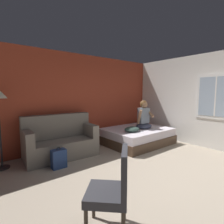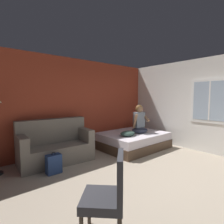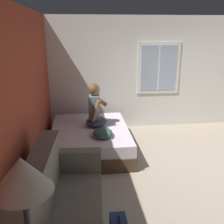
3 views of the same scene
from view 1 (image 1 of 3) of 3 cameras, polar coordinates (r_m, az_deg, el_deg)
name	(u,v)px [view 1 (image 1 of 3)]	position (r m, az deg, el deg)	size (l,w,h in m)	color
ground_plane	(175,184)	(3.49, 20.01, -21.30)	(40.00, 40.00, 0.00)	tan
wall_back_accent	(85,101)	(5.40, -8.95, 3.70)	(10.07, 0.16, 2.70)	#993823
bed	(137,136)	(5.59, 8.11, -7.76)	(1.98, 1.57, 0.48)	#4C3828
couch	(60,141)	(4.60, -16.52, -9.04)	(1.75, 0.93, 1.04)	slate
side_chair	(113,188)	(2.14, 0.29, -23.48)	(0.65, 0.65, 0.98)	#382D23
person_seated	(144,117)	(5.52, 10.34, -1.64)	(0.57, 0.50, 0.88)	#383D51
backpack	(59,159)	(4.00, -17.05, -14.44)	(0.30, 0.23, 0.46)	navy
throw_pillow	(132,129)	(5.05, 6.54, -5.61)	(0.48, 0.36, 0.14)	#385147
cell_phone	(141,131)	(5.13, 9.45, -6.22)	(0.07, 0.14, 0.01)	#B7B7BC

